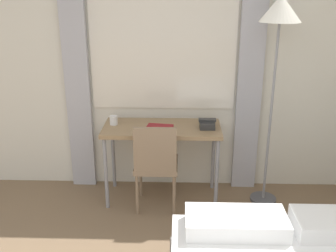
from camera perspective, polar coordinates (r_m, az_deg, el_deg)
wall_back_with_window at (r=3.89m, az=-1.44°, el=9.86°), size 4.82×0.13×2.70m
desk at (r=3.75m, az=-0.88°, el=-1.13°), size 1.12×0.51×0.76m
desk_chair at (r=3.63m, az=-1.76°, el=-5.17°), size 0.40×0.40×0.87m
standing_lamp at (r=3.58m, az=15.83°, el=13.82°), size 0.36×0.36×1.95m
telephone at (r=3.70m, az=5.70°, el=0.32°), size 0.16×0.17×0.09m
book at (r=3.67m, az=-1.21°, el=-0.17°), size 0.26×0.18×0.02m
mug at (r=3.80m, az=-7.89°, el=0.84°), size 0.07×0.07×0.09m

